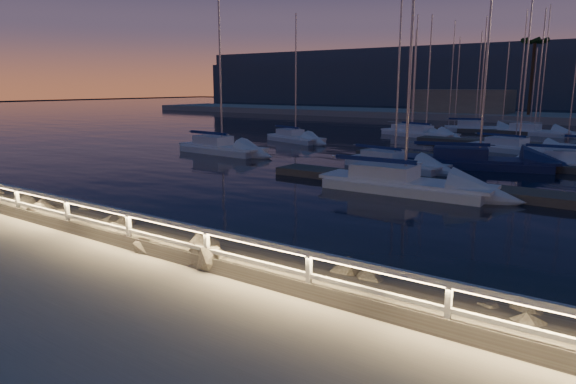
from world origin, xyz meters
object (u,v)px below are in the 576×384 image
Objects in this scene: sailboat_i at (424,133)px; sailboat_e at (294,137)px; guard_rail at (269,254)px; sailboat_m at (477,128)px; sailboat_b at (400,182)px; sailboat_a at (220,147)px; sailboat_k at (516,147)px; sailboat_f at (392,162)px; sailboat_c at (475,160)px; sailboat_j at (411,131)px; sailboat_n at (532,131)px.

sailboat_e is at bearing -108.61° from sailboat_i.
sailboat_m is (-9.35, 51.00, -0.93)m from guard_rail.
sailboat_b reaches higher than sailboat_e.
sailboat_i is (8.33, 20.94, -0.03)m from sailboat_a.
sailboat_k is at bearing -86.11° from sailboat_m.
sailboat_i reaches higher than sailboat_f.
sailboat_c reaches higher than sailboat_k.
sailboat_f is 20.99m from sailboat_i.
sailboat_j is at bearing 77.53° from sailboat_a.
sailboat_k is at bearing -69.66° from sailboat_n.
sailboat_c is 1.19× the size of sailboat_n.
sailboat_a is 34.20m from sailboat_n.
sailboat_f is (13.86, 0.69, -0.06)m from sailboat_a.
sailboat_b is 28.14m from sailboat_i.
sailboat_b is 1.20× the size of sailboat_i.
sailboat_n is at bearing 64.58° from sailboat_a.
sailboat_b is 35.63m from sailboat_n.
sailboat_n is (-0.44, 35.63, -0.03)m from sailboat_b.
sailboat_k is at bearing 39.75° from sailboat_a.
guard_rail is at bearing -79.86° from sailboat_b.
sailboat_f is at bearing 6.67° from sailboat_a.
sailboat_e is (-17.96, 5.99, -0.04)m from sailboat_c.
guard_rail is 42.91m from sailboat_i.
sailboat_c is 1.33× the size of sailboat_e.
sailboat_m is (-7.71, 17.29, 0.03)m from sailboat_k.
sailboat_a is 1.16× the size of sailboat_e.
guard_rail is 33.76m from sailboat_k.
guard_rail is at bearing -99.75° from sailboat_m.
sailboat_c is (-2.15, 24.30, -0.92)m from guard_rail.
sailboat_c reaches higher than sailboat_m.
sailboat_a is 32.54m from sailboat_m.
sailboat_j is at bearing 109.47° from sailboat_b.
sailboat_b is 29.84m from sailboat_j.
sailboat_n is at bearing 75.90° from sailboat_c.
sailboat_b is (17.15, -5.79, -0.00)m from sailboat_a.
sailboat_e is (0.04, 9.99, -0.04)m from sailboat_a.
sailboat_c is at bearing -73.03° from sailboat_n.
sailboat_a is 0.93× the size of sailboat_b.
sailboat_j is 0.95× the size of sailboat_n.
sailboat_f is (-4.14, -3.31, -0.05)m from sailboat_c.
sailboat_k reaches higher than sailboat_n.
sailboat_b reaches higher than sailboat_f.
sailboat_k reaches higher than sailboat_f.
sailboat_f is at bearing -81.47° from sailboat_n.
sailboat_j is at bearing -136.89° from sailboat_m.
sailboat_k is 1.02× the size of sailboat_n.
sailboat_f is 0.98× the size of sailboat_i.
sailboat_f is at bearing -52.44° from sailboat_j.
sailboat_c reaches higher than guard_rail.
guard_rail is at bearing -73.53° from sailboat_k.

